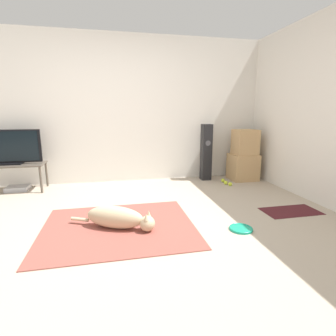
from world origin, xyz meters
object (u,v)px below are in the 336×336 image
Objects in this scene: tv_stand at (12,168)px; tennis_ball_by_boxes at (226,183)px; cardboard_box_lower at (243,167)px; floor_speaker at (206,152)px; frisbee at (241,229)px; dog at (119,218)px; tennis_ball_near_speaker at (223,180)px; tv at (10,148)px; cardboard_box_upper at (245,142)px; game_console at (18,188)px; tennis_ball_loose_on_carpet at (230,184)px.

tennis_ball_by_boxes is at bearing -5.83° from tv_stand.
floor_speaker is at bearing 167.83° from cardboard_box_lower.
frisbee is at bearing -109.14° from tennis_ball_by_boxes.
dog reaches higher than tennis_ball_by_boxes.
tv_stand is (-3.93, 0.08, 0.15)m from cardboard_box_lower.
frisbee is 3.78× the size of tennis_ball_near_speaker.
tennis_ball_by_boxes is (3.48, -0.36, -0.67)m from tv.
dog is 2.93m from cardboard_box_upper.
tennis_ball_near_speaker is at bearing -167.75° from cardboard_box_upper.
cardboard_box_lower is 0.57m from tennis_ball_by_boxes.
tennis_ball_by_boxes and tennis_ball_near_speaker have the same top height.
tennis_ball_near_speaker is (1.90, 1.57, -0.09)m from dog.
floor_speaker is 3.08× the size of game_console.
tv_stand is at bearing 176.81° from tennis_ball_near_speaker.
frisbee is 1.73m from tennis_ball_loose_on_carpet.
tv_stand is at bearing 144.42° from frisbee.
cardboard_box_lower is 3.94m from tv_stand.
cardboard_box_lower is at bearing 62.09° from frisbee.
tv_stand is 0.35m from game_console.
dog is 0.99× the size of tv.
frisbee is 0.24× the size of floor_speaker.
tennis_ball_by_boxes is 0.10m from tennis_ball_loose_on_carpet.
tennis_ball_loose_on_carpet is 3.51m from game_console.
cardboard_box_upper is 0.81m from tennis_ball_near_speaker.
tv is at bearing 144.38° from frisbee.
tennis_ball_near_speaker is at bearing 83.57° from tennis_ball_by_boxes.
cardboard_box_lower is 7.24× the size of tennis_ball_loose_on_carpet.
tennis_ball_by_boxes is at bearing 70.86° from frisbee.
tennis_ball_loose_on_carpet is (0.63, 1.61, 0.02)m from frisbee.
cardboard_box_upper is 0.73m from floor_speaker.
tennis_ball_loose_on_carpet is (0.02, -0.25, 0.00)m from tennis_ball_near_speaker.
frisbee is 1.81m from tennis_ball_by_boxes.
tennis_ball_near_speaker is at bearing -165.31° from cardboard_box_lower.
frisbee is 3.78× the size of tennis_ball_loose_on_carpet.
tennis_ball_by_boxes is at bearing -62.16° from floor_speaker.
cardboard_box_lower is 0.50m from tennis_ball_near_speaker.
game_console reaches higher than frisbee.
tennis_ball_loose_on_carpet is (0.26, -0.52, -0.48)m from floor_speaker.
tennis_ball_near_speaker is (0.02, 0.16, 0.00)m from tennis_ball_by_boxes.
frisbee is 0.52× the size of cardboard_box_lower.
tv_stand is 14.54× the size of tennis_ball_loose_on_carpet.
tv is 13.81× the size of tennis_ball_near_speaker.
dog is 1.33m from frisbee.
game_console is (0.03, 0.03, -0.67)m from tv.
tv reaches higher than tennis_ball_by_boxes.
cardboard_box_lower is 0.50× the size of tv_stand.
floor_speaker is 1.13× the size of tv.
dog is 3.61× the size of frisbee.
tennis_ball_loose_on_carpet is at bearing -66.96° from tennis_ball_by_boxes.
floor_speaker reaches higher than tv.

